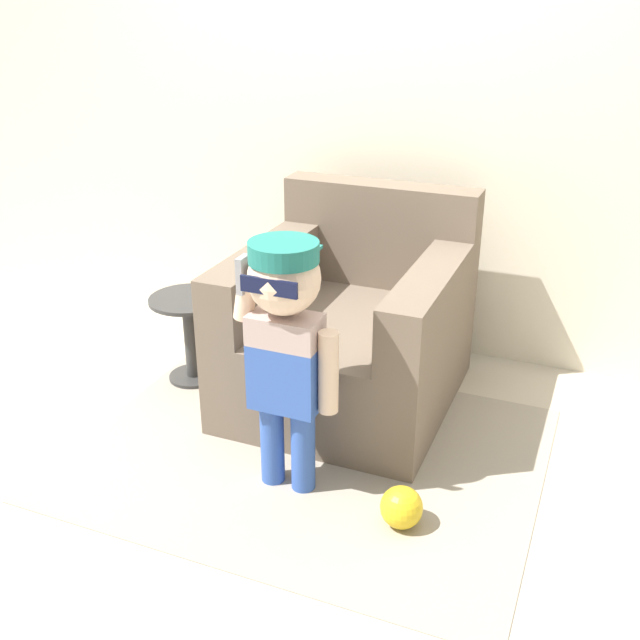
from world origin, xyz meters
The scene contains 7 objects.
ground_plane centered at (0.00, 0.00, 0.00)m, with size 10.00×10.00×0.00m, color #BCB29E.
wall_back centered at (0.00, 0.86, 1.30)m, with size 10.00×0.05×2.60m.
armchair centered at (0.18, 0.20, 0.32)m, with size 0.92×1.03×0.91m.
person_child centered at (0.20, -0.53, 0.65)m, with size 0.40×0.30×0.97m.
side_table centered at (-0.57, 0.06, 0.26)m, with size 0.36×0.36×0.42m.
rug centered at (0.19, -0.31, 0.00)m, with size 1.83×1.45×0.01m.
toy_ball centered at (0.66, -0.60, 0.08)m, with size 0.15×0.15×0.15m.
Camera 1 is at (1.21, -2.66, 1.75)m, focal length 42.00 mm.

